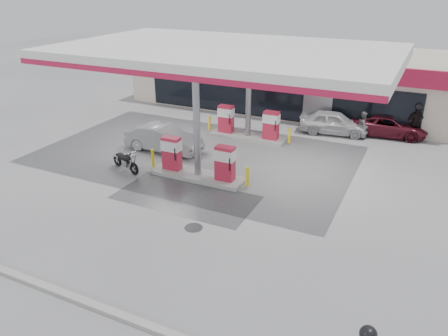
% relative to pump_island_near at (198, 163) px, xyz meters
% --- Properties ---
extents(ground, '(90.00, 90.00, 0.00)m').
position_rel_pump_island_near_xyz_m(ground, '(0.00, -2.00, -0.71)').
color(ground, gray).
rests_on(ground, ground).
extents(wet_patch, '(6.00, 3.00, 0.00)m').
position_rel_pump_island_near_xyz_m(wet_patch, '(0.50, -2.00, -0.71)').
color(wet_patch, '#4C4C4F').
rests_on(wet_patch, ground).
extents(drain_cover, '(0.70, 0.70, 0.01)m').
position_rel_pump_island_near_xyz_m(drain_cover, '(2.00, -4.00, -0.71)').
color(drain_cover, '#38383A').
rests_on(drain_cover, ground).
extents(kerb, '(28.00, 0.25, 0.15)m').
position_rel_pump_island_near_xyz_m(kerb, '(0.00, -9.00, -0.64)').
color(kerb, gray).
rests_on(kerb, ground).
extents(store_building, '(22.00, 8.22, 4.00)m').
position_rel_pump_island_near_xyz_m(store_building, '(0.01, 13.94, 1.30)').
color(store_building, beige).
rests_on(store_building, ground).
extents(canopy, '(16.00, 10.02, 5.51)m').
position_rel_pump_island_near_xyz_m(canopy, '(0.00, 3.00, 4.56)').
color(canopy, silver).
rests_on(canopy, ground).
extents(pump_island_near, '(5.14, 1.30, 1.78)m').
position_rel_pump_island_near_xyz_m(pump_island_near, '(0.00, 0.00, 0.00)').
color(pump_island_near, '#9E9E99').
rests_on(pump_island_near, ground).
extents(pump_island_far, '(5.14, 1.30, 1.78)m').
position_rel_pump_island_near_xyz_m(pump_island_far, '(0.00, 6.00, 0.00)').
color(pump_island_far, '#9E9E99').
rests_on(pump_island_far, ground).
extents(parked_motorcycle, '(2.02, 1.08, 1.08)m').
position_rel_pump_island_near_xyz_m(parked_motorcycle, '(-3.51, -0.81, -0.23)').
color(parked_motorcycle, black).
rests_on(parked_motorcycle, ground).
extents(sedan_white, '(4.21, 2.14, 1.37)m').
position_rel_pump_island_near_xyz_m(sedan_white, '(4.29, 8.95, -0.02)').
color(sedan_white, silver).
rests_on(sedan_white, ground).
extents(attendant, '(0.62, 0.79, 1.60)m').
position_rel_pump_island_near_xyz_m(attendant, '(6.00, 8.80, 0.09)').
color(attendant, '#5C5C61').
rests_on(attendant, ground).
extents(hatchback_silver, '(4.23, 1.48, 1.39)m').
position_rel_pump_island_near_xyz_m(hatchback_silver, '(-3.28, 2.20, -0.01)').
color(hatchback_silver, gray).
rests_on(hatchback_silver, ground).
extents(parked_car_left, '(3.94, 1.68, 1.13)m').
position_rel_pump_island_near_xyz_m(parked_car_left, '(-5.38, 10.92, -0.14)').
color(parked_car_left, '#152146').
rests_on(parked_car_left, ground).
extents(parked_car_right, '(4.53, 2.49, 1.20)m').
position_rel_pump_island_near_xyz_m(parked_car_right, '(7.28, 10.00, -0.11)').
color(parked_car_right, maroon).
rests_on(parked_car_right, ground).
extents(biker_walking, '(1.24, 1.11, 2.02)m').
position_rel_pump_island_near_xyz_m(biker_walking, '(8.69, 9.80, 0.30)').
color(biker_walking, black).
rests_on(biker_walking, ground).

